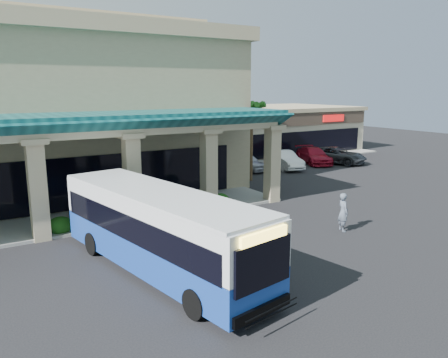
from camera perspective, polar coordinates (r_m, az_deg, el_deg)
ground at (r=20.15m, az=1.74°, el=-8.37°), size 110.00×110.00×0.00m
arcade at (r=23.06m, az=-25.09°, el=0.44°), size 30.00×6.20×5.70m
strip_mall at (r=49.10m, az=3.86°, el=6.52°), size 22.50×12.50×4.90m
palm_0 at (r=32.99m, az=3.57°, el=5.43°), size 2.40×2.40×6.60m
palm_1 at (r=36.06m, az=2.10°, el=5.35°), size 2.40×2.40×5.80m
broadleaf_tree at (r=39.38m, az=-4.41°, el=5.15°), size 2.60×2.60×4.81m
transit_bus at (r=16.89m, az=-8.48°, el=-6.85°), size 4.54×11.63×3.17m
pedestrian at (r=22.30m, az=15.29°, el=-4.20°), size 0.66×0.81×1.92m
car_silver at (r=37.47m, az=2.96°, el=2.21°), size 2.09×4.32×1.42m
car_white at (r=38.60m, az=7.82°, el=2.51°), size 2.57×5.01×1.57m
car_red at (r=41.73m, az=11.64°, el=3.02°), size 3.72×5.55×1.49m
car_gray at (r=42.29m, az=14.39°, el=3.04°), size 4.57×6.15×1.55m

